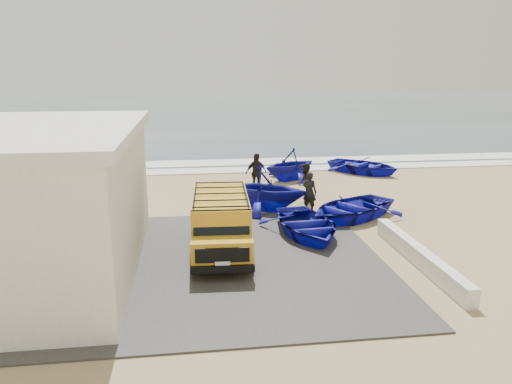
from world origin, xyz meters
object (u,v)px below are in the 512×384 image
fisherman_front (310,192)px  fisherman_back (256,173)px  boat_far_left (290,164)px  boat_far_right (363,166)px  van (221,222)px  boat_near_right (350,208)px  boat_mid_left (265,188)px  fisherman_middle (305,183)px  parapet (419,256)px  boat_near_left (306,224)px

fisherman_front → fisherman_back: fisherman_back is taller
boat_far_left → boat_far_right: 4.67m
van → boat_near_right: bearing=32.8°
boat_mid_left → fisherman_middle: boat_mid_left is taller
boat_mid_left → boat_far_left: boat_mid_left is taller
van → fisherman_middle: bearing=57.6°
boat_far_left → parapet: bearing=-23.2°
boat_near_right → fisherman_front: size_ratio=2.49×
boat_near_right → boat_far_left: 7.33m
boat_near_left → boat_far_left: boat_far_left is taller
boat_near_left → fisherman_middle: bearing=72.4°
fisherman_front → fisherman_middle: bearing=-58.5°
boat_mid_left → boat_near_left: bearing=-134.4°
parapet → van: van is taller
fisherman_middle → boat_far_right: bearing=151.6°
boat_near_right → fisherman_front: 1.85m
van → fisherman_middle: van is taller
boat_near_left → fisherman_back: (-0.90, 6.64, 0.53)m
fisherman_middle → fisherman_back: size_ratio=0.92×
boat_mid_left → boat_far_left: size_ratio=1.12×
boat_far_left → fisherman_back: size_ratio=1.71×
boat_near_left → van: bearing=-162.8°
van → boat_far_right: van is taller
parapet → fisherman_back: size_ratio=3.17×
boat_near_left → fisherman_front: size_ratio=2.38×
parapet → fisherman_middle: bearing=102.7°
boat_mid_left → fisherman_back: bearing=28.6°
van → boat_near_left: van is taller
boat_near_right → fisherman_middle: fisherman_middle is taller
boat_mid_left → fisherman_front: bearing=-76.9°
parapet → boat_near_right: (-0.58, 4.90, 0.17)m
boat_near_right → parapet: bearing=-27.2°
boat_near_right → boat_far_right: bearing=123.3°
boat_far_left → fisherman_middle: fisherman_middle is taller
boat_near_right → boat_mid_left: (-3.19, 1.68, 0.52)m
boat_near_right → boat_far_right: 9.13m
fisherman_front → van: bearing=85.7°
van → fisherman_front: size_ratio=2.72×
van → boat_far_left: 11.21m
boat_far_right → fisherman_back: bearing=167.3°
parapet → fisherman_front: 6.38m
parapet → boat_far_right: size_ratio=1.43×
fisherman_back → boat_near_right: bearing=-76.4°
boat_mid_left → fisherman_back: size_ratio=1.92×
boat_far_left → fisherman_middle: (-0.21, -4.42, 0.02)m
van → parapet: bearing=-14.3°
boat_near_left → boat_far_left: bearing=77.2°
boat_mid_left → boat_far_right: 9.53m
boat_near_right → boat_far_right: (3.54, 8.42, -0.01)m
boat_near_left → boat_far_right: boat_far_right is taller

